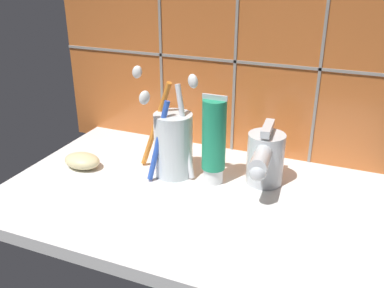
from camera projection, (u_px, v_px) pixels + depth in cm
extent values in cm
cube|color=white|center=(187.00, 198.00, 67.92)|extent=(58.55, 37.98, 2.00)
cube|color=#C6662D|center=(230.00, 25.00, 74.41)|extent=(68.55, 1.50, 50.28)
cube|color=gray|center=(227.00, 61.00, 76.13)|extent=(68.55, 0.24, 0.50)
cube|color=gray|center=(160.00, 22.00, 78.29)|extent=(0.50, 0.24, 50.28)
cube|color=gray|center=(236.00, 27.00, 73.18)|extent=(0.50, 0.24, 50.28)
cube|color=gray|center=(325.00, 32.00, 68.06)|extent=(0.50, 0.24, 50.28)
cylinder|color=silver|center=(173.00, 145.00, 71.16)|extent=(6.44, 6.44, 10.82)
cylinder|color=white|center=(185.00, 132.00, 69.05)|extent=(3.97, 2.12, 15.63)
ellipsoid|color=white|center=(193.00, 81.00, 64.44)|extent=(2.39, 1.91, 2.48)
cylinder|color=orange|center=(156.00, 125.00, 71.98)|extent=(6.52, 1.33, 15.76)
ellipsoid|color=white|center=(137.00, 72.00, 69.72)|extent=(2.42, 1.45, 2.65)
cylinder|color=blue|center=(158.00, 141.00, 68.87)|extent=(3.56, 3.85, 13.27)
ellipsoid|color=white|center=(144.00, 98.00, 64.99)|extent=(2.43, 2.51, 2.56)
cylinder|color=white|center=(213.00, 174.00, 70.35)|extent=(3.27, 3.27, 2.55)
cylinder|color=#1E8C60|center=(214.00, 135.00, 67.48)|extent=(3.85, 3.85, 11.60)
cube|color=silver|center=(215.00, 97.00, 64.97)|extent=(4.04, 0.36, 0.80)
cylinder|color=silver|center=(265.00, 159.00, 68.99)|extent=(6.00, 6.00, 8.52)
cylinder|color=silver|center=(262.00, 156.00, 64.29)|extent=(3.41, 8.75, 2.70)
sphere|color=silver|center=(257.00, 174.00, 60.93)|extent=(2.52, 2.52, 2.52)
cube|color=silver|center=(268.00, 128.00, 66.86)|extent=(1.90, 6.10, 1.20)
ellipsoid|color=beige|center=(82.00, 161.00, 74.99)|extent=(6.61, 4.70, 2.59)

